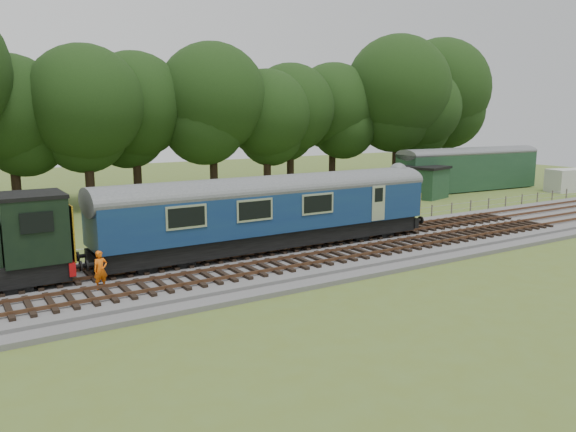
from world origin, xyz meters
TOP-DOWN VIEW (x-y plane):
  - ground at (0.00, 0.00)m, footprint 120.00×120.00m
  - ballast at (0.00, 0.00)m, footprint 70.00×7.00m
  - track_north at (0.00, 1.40)m, footprint 67.20×2.40m
  - track_south at (0.00, -1.60)m, footprint 67.20×2.40m
  - fence at (0.00, 4.50)m, footprint 64.00×0.12m
  - tree_line at (0.00, 22.00)m, footprint 70.00×8.00m
  - dmu_railcar at (-0.70, 1.40)m, footprint 18.05×2.86m
  - worker at (-9.84, -0.71)m, footprint 0.62×0.45m
  - parked_coach at (28.15, 13.34)m, footprint 15.88×3.67m
  - shed at (21.04, 12.11)m, footprint 4.21×4.21m
  - caravan at (35.77, 7.73)m, footprint 4.71×3.00m

SIDE VIEW (x-z plane):
  - ground at x=0.00m, z-range 0.00..0.00m
  - fence at x=0.00m, z-range -0.50..0.50m
  - tree_line at x=0.00m, z-range -9.00..9.00m
  - ballast at x=0.00m, z-range 0.00..0.35m
  - track_north at x=0.00m, z-range 0.31..0.52m
  - track_south at x=0.00m, z-range 0.31..0.52m
  - caravan at x=35.77m, z-range 0.00..2.13m
  - worker at x=-9.84m, z-range 0.35..1.90m
  - shed at x=21.04m, z-range 0.02..2.81m
  - parked_coach at x=28.15m, z-range 0.25..4.27m
  - dmu_railcar at x=-0.70m, z-range 0.67..4.54m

